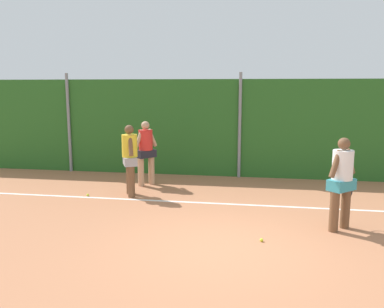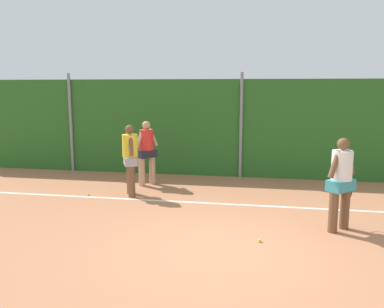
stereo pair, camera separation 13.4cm
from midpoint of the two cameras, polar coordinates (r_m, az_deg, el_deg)
name	(u,v)px [view 1 (the left image)]	position (r m, az deg, el deg)	size (l,w,h in m)	color
ground_plane	(230,217)	(8.94, 4.99, -8.95)	(30.23, 30.23, 0.00)	#B2704C
hedge_fence_backdrop	(240,128)	(12.70, 6.55, 3.64)	(19.65, 0.25, 3.07)	#286023
fence_post_left	(69,123)	(13.99, -17.42, 4.23)	(0.10, 0.10, 3.27)	gray
fence_post_center	(240,126)	(12.51, 6.52, 4.02)	(0.10, 0.10, 3.27)	gray
court_baseline_paint	(233,204)	(9.87, 5.43, -7.14)	(14.36, 0.10, 0.01)	white
player_foreground_near	(342,179)	(8.39, 20.17, -3.35)	(0.61, 0.66, 1.86)	brown
player_midcourt	(130,156)	(10.53, -9.22, -0.32)	(0.52, 0.72, 1.86)	brown
player_backcourt_far	(146,149)	(11.60, -6.93, 0.65)	(0.60, 0.62, 1.86)	tan
tennis_ball_1	(88,195)	(10.89, -14.99, -5.67)	(0.07, 0.07, 0.07)	#CCDB33
tennis_ball_3	(262,240)	(7.66, 9.39, -12.01)	(0.07, 0.07, 0.07)	#CCDB33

